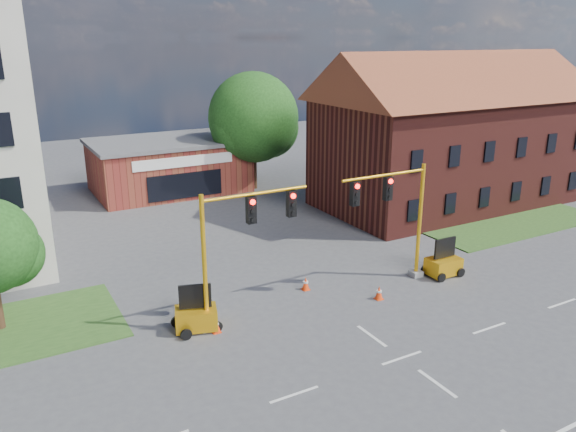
% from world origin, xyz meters
% --- Properties ---
extents(ground, '(120.00, 120.00, 0.00)m').
position_xyz_m(ground, '(0.00, 0.00, 0.00)').
color(ground, '#464548').
rests_on(ground, ground).
extents(grass_verge_ne, '(14.00, 4.00, 0.08)m').
position_xyz_m(grass_verge_ne, '(18.00, 9.00, 0.04)').
color(grass_verge_ne, '#2B4E1D').
rests_on(grass_verge_ne, ground).
extents(lane_markings, '(60.00, 36.00, 0.01)m').
position_xyz_m(lane_markings, '(0.00, -3.00, 0.01)').
color(lane_markings, silver).
rests_on(lane_markings, ground).
extents(brick_shop, '(12.40, 8.40, 4.30)m').
position_xyz_m(brick_shop, '(0.00, 29.98, 2.16)').
color(brick_shop, maroon).
rests_on(brick_shop, ground).
extents(townhouse_row, '(21.00, 11.00, 11.50)m').
position_xyz_m(townhouse_row, '(18.00, 16.00, 5.93)').
color(townhouse_row, '#551E19').
rests_on(townhouse_row, ground).
extents(tree_large, '(7.83, 7.46, 9.77)m').
position_xyz_m(tree_large, '(6.88, 27.08, 5.78)').
color(tree_large, '#3D2216').
rests_on(tree_large, ground).
extents(signal_mast_west, '(5.30, 0.60, 6.20)m').
position_xyz_m(signal_mast_west, '(-4.36, 6.00, 3.92)').
color(signal_mast_west, gray).
rests_on(signal_mast_west, ground).
extents(signal_mast_east, '(5.30, 0.60, 6.20)m').
position_xyz_m(signal_mast_east, '(4.36, 6.00, 3.92)').
color(signal_mast_east, gray).
rests_on(signal_mast_east, ground).
extents(trailer_west, '(2.09, 1.69, 2.06)m').
position_xyz_m(trailer_west, '(-6.41, 6.25, 0.64)').
color(trailer_west, '#EDA714').
rests_on(trailer_west, ground).
extents(trailer_east, '(1.79, 1.20, 2.03)m').
position_xyz_m(trailer_east, '(7.36, 5.38, 0.64)').
color(trailer_east, '#EDA714').
rests_on(trailer_east, ground).
extents(cone_a, '(0.40, 0.40, 0.70)m').
position_xyz_m(cone_a, '(-5.76, 5.59, 0.34)').
color(cone_a, '#FA3B0D').
rests_on(cone_a, ground).
extents(cone_b, '(0.40, 0.40, 0.70)m').
position_xyz_m(cone_b, '(-0.09, 7.42, 0.34)').
color(cone_b, '#FA3B0D').
rests_on(cone_b, ground).
extents(cone_c, '(0.40, 0.40, 0.70)m').
position_xyz_m(cone_c, '(2.50, 4.72, 0.34)').
color(cone_c, '#FA3B0D').
rests_on(cone_c, ground).
extents(cone_d, '(0.40, 0.40, 0.70)m').
position_xyz_m(cone_d, '(8.00, 5.91, 0.34)').
color(cone_d, '#FA3B0D').
rests_on(cone_d, ground).
extents(pickup_white, '(5.57, 2.88, 1.50)m').
position_xyz_m(pickup_white, '(12.73, 12.62, 0.75)').
color(pickup_white, white).
rests_on(pickup_white, ground).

